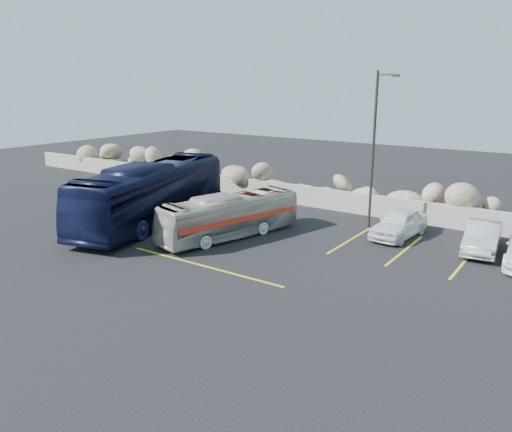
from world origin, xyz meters
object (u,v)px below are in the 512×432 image
Objects in this scene: car_a at (399,223)px; car_b at (482,237)px; tour_coach at (152,193)px; vintage_bus at (230,216)px; lamppost at (374,147)px.

car_b is (3.86, 0.02, -0.03)m from car_a.
car_b is at bearing 3.63° from tour_coach.
vintage_bus is 0.65× the size of tour_coach.
vintage_bus is at bearing -161.65° from car_b.
lamppost is 0.68× the size of tour_coach.
tour_coach is 13.03m from car_a.
car_a is at bearing 8.67° from tour_coach.
vintage_bus is 11.77m from car_b.
tour_coach is (-5.11, -0.23, 0.57)m from vintage_bus.
vintage_bus reaches higher than car_a.
tour_coach reaches higher than vintage_bus.
tour_coach is at bearing -162.41° from vintage_bus.
lamppost is at bearing 167.99° from car_b.
vintage_bus is 8.39m from car_a.
car_a is (6.89, 4.77, -0.38)m from vintage_bus.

